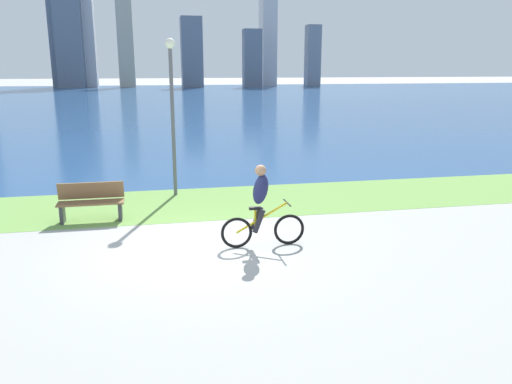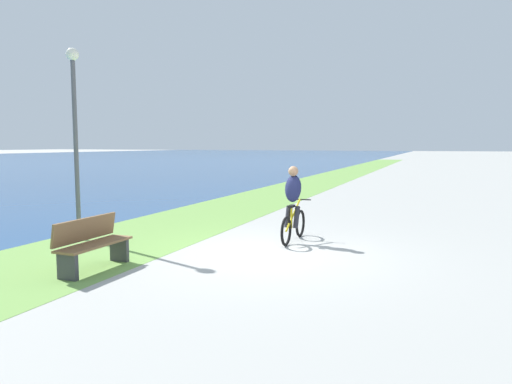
{
  "view_description": "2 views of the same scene",
  "coord_description": "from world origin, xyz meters",
  "views": [
    {
      "loc": [
        -0.72,
        -9.62,
        3.54
      ],
      "look_at": [
        1.39,
        0.77,
        0.91
      ],
      "focal_mm": 35.66,
      "sensor_mm": 36.0,
      "label": 1
    },
    {
      "loc": [
        -8.61,
        -3.14,
        2.15
      ],
      "look_at": [
        1.65,
        0.88,
        1.04
      ],
      "focal_mm": 33.21,
      "sensor_mm": 36.0,
      "label": 2
    }
  ],
  "objects": [
    {
      "name": "bench_near_path",
      "position": [
        -2.22,
        2.38,
        0.45
      ],
      "size": [
        1.5,
        0.47,
        0.9
      ],
      "color": "brown",
      "rests_on": "ground"
    },
    {
      "name": "grass_strip_bayside",
      "position": [
        0.0,
        3.45,
        0.0
      ],
      "size": [
        120.0,
        3.33,
        0.01
      ],
      "primitive_type": "cube",
      "color": "#6B9947",
      "rests_on": "ground"
    },
    {
      "name": "lamppost_tall",
      "position": [
        -0.18,
        4.5,
        2.75
      ],
      "size": [
        0.28,
        0.28,
        4.26
      ],
      "color": "#595960",
      "rests_on": "ground"
    },
    {
      "name": "ground_plane",
      "position": [
        0.0,
        0.0,
        0.0
      ],
      "size": [
        300.0,
        300.0,
        0.0
      ],
      "primitive_type": "plane",
      "color": "#9E9E99"
    },
    {
      "name": "cyclist_lead",
      "position": [
        1.31,
        -0.14,
        0.83
      ],
      "size": [
        1.71,
        0.52,
        1.67
      ],
      "color": "black",
      "rests_on": "ground"
    }
  ]
}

